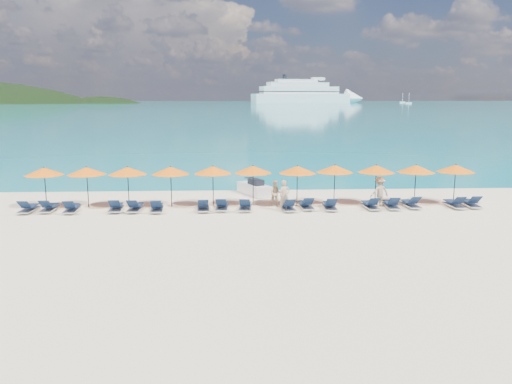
{
  "coord_description": "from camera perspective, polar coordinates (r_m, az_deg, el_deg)",
  "views": [
    {
      "loc": [
        -1.2,
        -22.01,
        5.93
      ],
      "look_at": [
        0.0,
        3.0,
        1.2
      ],
      "focal_mm": 35.0,
      "sensor_mm": 36.0,
      "label": 1
    }
  ],
  "objects": [
    {
      "name": "ground",
      "position": [
        22.82,
        0.36,
        -4.36
      ],
      "size": [
        1400.0,
        1400.0,
        0.0
      ],
      "primitive_type": "plane",
      "color": "beige"
    },
    {
      "name": "sea",
      "position": [
        682.03,
        -2.68,
        10.19
      ],
      "size": [
        1600.0,
        1300.0,
        0.01
      ],
      "primitive_type": "cube",
      "color": "#1FA9B2",
      "rests_on": "ground"
    },
    {
      "name": "headland_small",
      "position": [
        602.12,
        -17.15,
        6.33
      ],
      "size": [
        162.0,
        126.0,
        85.5
      ],
      "color": "black",
      "rests_on": "ground"
    },
    {
      "name": "cruise_ship",
      "position": [
        597.92,
        6.31,
        11.03
      ],
      "size": [
        140.37,
        56.26,
        38.77
      ],
      "rotation": [
        0.0,
        0.0,
        0.25
      ],
      "color": "white",
      "rests_on": "ground"
    },
    {
      "name": "sailboat_near",
      "position": [
        550.84,
        17.06,
        9.74
      ],
      "size": [
        6.15,
        2.05,
        11.28
      ],
      "color": "white",
      "rests_on": "ground"
    },
    {
      "name": "sailboat_far",
      "position": [
        631.06,
        16.39,
        9.84
      ],
      "size": [
        6.36,
        2.12,
        11.66
      ],
      "color": "white",
      "rests_on": "ground"
    },
    {
      "name": "jetski",
      "position": [
        31.01,
        -0.19,
        0.43
      ],
      "size": [
        2.13,
        2.93,
        0.98
      ],
      "rotation": [
        0.0,
        0.0,
        0.45
      ],
      "color": "white",
      "rests_on": "ground"
    },
    {
      "name": "beachgoer_a",
      "position": [
        26.53,
        3.28,
        -0.41
      ],
      "size": [
        0.7,
        0.58,
        1.65
      ],
      "primitive_type": "imported",
      "rotation": [
        0.0,
        0.0,
        0.35
      ],
      "color": "tan",
      "rests_on": "ground"
    },
    {
      "name": "beachgoer_b",
      "position": [
        27.46,
        2.28,
        -0.19
      ],
      "size": [
        0.74,
        0.44,
        1.49
      ],
      "primitive_type": "imported",
      "rotation": [
        0.0,
        0.0,
        0.04
      ],
      "color": "tan",
      "rests_on": "ground"
    },
    {
      "name": "beachgoer_c",
      "position": [
        28.39,
        13.94,
        0.04
      ],
      "size": [
        1.17,
        0.76,
        1.66
      ],
      "primitive_type": "imported",
      "rotation": [
        0.0,
        0.0,
        3.4
      ],
      "color": "tan",
      "rests_on": "ground"
    },
    {
      "name": "umbrella_0",
      "position": [
        29.35,
        -23.06,
        2.18
      ],
      "size": [
        2.1,
        2.1,
        2.28
      ],
      "color": "black",
      "rests_on": "ground"
    },
    {
      "name": "umbrella_1",
      "position": [
        28.71,
        -18.8,
        2.29
      ],
      "size": [
        2.1,
        2.1,
        2.28
      ],
      "color": "black",
      "rests_on": "ground"
    },
    {
      "name": "umbrella_2",
      "position": [
        28.13,
        -14.47,
        2.36
      ],
      "size": [
        2.1,
        2.1,
        2.28
      ],
      "color": "black",
      "rests_on": "ground"
    },
    {
      "name": "umbrella_3",
      "position": [
        27.73,
        -9.73,
        2.43
      ],
      "size": [
        2.1,
        2.1,
        2.28
      ],
      "color": "black",
      "rests_on": "ground"
    },
    {
      "name": "umbrella_4",
      "position": [
        27.66,
        -4.96,
        2.53
      ],
      "size": [
        2.1,
        2.1,
        2.28
      ],
      "color": "black",
      "rests_on": "ground"
    },
    {
      "name": "umbrella_5",
      "position": [
        27.74,
        -0.33,
        2.59
      ],
      "size": [
        2.1,
        2.1,
        2.28
      ],
      "color": "black",
      "rests_on": "ground"
    },
    {
      "name": "umbrella_6",
      "position": [
        27.75,
        4.75,
        2.56
      ],
      "size": [
        2.1,
        2.1,
        2.28
      ],
      "color": "black",
      "rests_on": "ground"
    },
    {
      "name": "umbrella_7",
      "position": [
        28.36,
        9.0,
        2.64
      ],
      "size": [
        2.1,
        2.1,
        2.28
      ],
      "color": "black",
      "rests_on": "ground"
    },
    {
      "name": "umbrella_8",
      "position": [
        28.79,
        13.59,
        2.59
      ],
      "size": [
        2.1,
        2.1,
        2.28
      ],
      "color": "black",
      "rests_on": "ground"
    },
    {
      "name": "umbrella_9",
      "position": [
        29.43,
        17.83,
        2.54
      ],
      "size": [
        2.1,
        2.1,
        2.28
      ],
      "color": "black",
      "rests_on": "ground"
    },
    {
      "name": "umbrella_10",
      "position": [
        30.35,
        21.87,
        2.52
      ],
      "size": [
        2.1,
        2.1,
        2.28
      ],
      "color": "black",
      "rests_on": "ground"
    },
    {
      "name": "lounger_0",
      "position": [
        28.85,
        -24.54,
        -1.67
      ],
      "size": [
        0.64,
        1.71,
        0.66
      ],
      "rotation": [
        0.0,
        0.0,
        -0.01
      ],
      "color": "silver",
      "rests_on": "ground"
    },
    {
      "name": "lounger_1",
      "position": [
        28.58,
        -22.55,
        -1.63
      ],
      "size": [
        0.62,
        1.7,
        0.66
      ],
      "rotation": [
        0.0,
        0.0,
        0.0
      ],
      "color": "silver",
      "rests_on": "ground"
    },
    {
      "name": "lounger_2",
      "position": [
        27.96,
        -20.33,
        -1.73
      ],
      "size": [
        0.76,
        1.75,
        0.66
      ],
      "rotation": [
        0.0,
        0.0,
        0.08
      ],
      "color": "silver",
      "rests_on": "ground"
    },
    {
      "name": "lounger_3",
      "position": [
        27.48,
        -15.69,
        -1.66
      ],
      "size": [
        0.76,
        1.74,
        0.66
      ],
      "rotation": [
        0.0,
        0.0,
        0.08
      ],
      "color": "silver",
      "rests_on": "ground"
    },
    {
      "name": "lounger_4",
      "position": [
        27.21,
        -13.64,
        -1.69
      ],
      "size": [
        0.72,
        1.73,
        0.66
      ],
      "rotation": [
        0.0,
        0.0,
        -0.06
      ],
      "color": "silver",
      "rests_on": "ground"
    },
    {
      "name": "lounger_5",
      "position": [
        26.88,
        -11.26,
        -1.74
      ],
      "size": [
        0.74,
        1.74,
        0.66
      ],
      "rotation": [
        0.0,
        0.0,
        0.07
      ],
      "color": "silver",
      "rests_on": "ground"
    },
    {
      "name": "lounger_6",
      "position": [
        26.73,
        -6.05,
        -1.66
      ],
      "size": [
        0.73,
        1.74,
        0.66
      ],
      "rotation": [
        0.0,
        0.0,
        0.07
      ],
      "color": "silver",
      "rests_on": "ground"
    },
    {
      "name": "lounger_7",
      "position": [
        26.82,
        -3.92,
        -1.59
      ],
      "size": [
        0.71,
        1.73,
        0.66
      ],
      "rotation": [
        0.0,
        0.0,
        -0.05
      ],
      "color": "silver",
      "rests_on": "ground"
    },
    {
      "name": "lounger_8",
      "position": [
        26.72,
        -1.24,
        -1.61
      ],
      "size": [
        0.75,
        1.74,
        0.66
      ],
      "rotation": [
        0.0,
        0.0,
        -0.08
      ],
      "color": "silver",
      "rests_on": "ground"
    },
    {
      "name": "lounger_9",
      "position": [
        26.72,
        3.64,
        -1.63
      ],
      "size": [
        0.78,
        1.75,
        0.66
      ],
      "rotation": [
        0.0,
        0.0,
        0.1
      ],
      "color": "silver",
      "rests_on": "ground"
    },
    {
      "name": "lounger_10",
      "position": [
        27.15,
        5.74,
        -1.46
      ],
      "size": [
        0.72,
        1.73,
        0.66
      ],
      "rotation": [
        0.0,
        0.0,
        0.06
      ],
      "color": "silver",
      "rests_on": "ground"
    },
    {
      "name": "lounger_11",
      "position": [
        27.13,
        8.42,
        -1.53
      ],
      "size": [
        0.7,
        1.73,
        0.66
      ],
      "rotation": [
        0.0,
        0.0,
        -0.04
      ],
      "color": "silver",
      "rests_on": "ground"
    },
    {
      "name": "lounger_12",
      "position": [
        27.71,
        12.94,
        -1.44
      ],
      "size": [
        0.72,
        1.74,
        0.66
      ],
      "rotation": [
        0.0,
        0.0,
        0.06
      ],
      "color": "silver",
      "rests_on": "ground"
    },
    {
      "name": "lounger_13",
      "position": [
        28.1,
        15.21,
        -1.38
      ],
      "size": [
        0.73,
        1.74,
        0.66
      ],
      "rotation": [
        0.0,
        0.0,
        -0.07
      ],
      "color": "silver",
      "rests_on": "ground"
    },
    {
      "name": "lounger_14",
      "position": [
        28.64,
        17.22,
        -1.25
      ],
      "size": [
        0.79,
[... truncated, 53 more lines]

